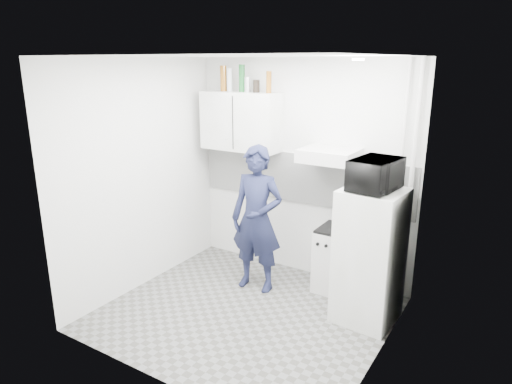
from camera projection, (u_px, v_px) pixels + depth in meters
The scene contains 23 objects.
floor at pixel (245, 313), 4.80m from camera, with size 2.80×2.80×0.00m, color slate.
ceiling at pixel (243, 56), 4.08m from camera, with size 2.80×2.80×0.00m, color white.
wall_back at pixel (302, 170), 5.46m from camera, with size 2.80×2.80×0.00m, color silver.
wall_left at pixel (141, 177), 5.15m from camera, with size 2.60×2.60×0.00m, color silver.
wall_right at pixel (387, 221), 3.73m from camera, with size 2.60×2.60×0.00m, color silver.
person at pixel (257, 219), 5.14m from camera, with size 0.61×0.40×1.68m, color #171B35.
stove at pixel (337, 261), 5.20m from camera, with size 0.45×0.45×0.73m, color silver.
fridge at pixel (369, 257), 4.52m from camera, with size 0.57×0.57×1.38m, color white.
stove_top at pixel (339, 230), 5.10m from camera, with size 0.44×0.44×0.03m, color black.
saucepan at pixel (343, 225), 5.06m from camera, with size 0.20×0.20×0.11m, color silver.
microwave at pixel (375, 174), 4.29m from camera, with size 0.37×0.54×0.30m, color black.
bottle_b at pixel (223, 78), 5.53m from camera, with size 0.08×0.08×0.31m, color brown.
bottle_c at pixel (230, 80), 5.49m from camera, with size 0.07×0.07×0.27m, color #B2B7BC.
bottle_d at pixel (242, 78), 5.39m from camera, with size 0.07×0.07×0.32m, color #144C1E.
canister_a at pixel (247, 85), 5.38m from camera, with size 0.07×0.07×0.18m, color silver.
canister_b at pixel (256, 86), 5.32m from camera, with size 0.08×0.08×0.15m, color black.
bottle_e at pixel (269, 82), 5.22m from camera, with size 0.06×0.06×0.25m, color brown.
upper_cabinet at pixel (241, 121), 5.54m from camera, with size 1.00×0.35×0.70m, color white.
range_hood at pixel (329, 155), 4.95m from camera, with size 0.60×0.50×0.14m, color silver.
backsplash at pixel (301, 178), 5.47m from camera, with size 2.74×0.03×0.60m, color white.
pipe_a at pixel (411, 187), 4.73m from camera, with size 0.05×0.05×2.60m, color silver.
pipe_b at pixel (399, 185), 4.79m from camera, with size 0.04×0.04×2.60m, color silver.
ceiling_spot_fixture at pixel (358, 59), 3.74m from camera, with size 0.10×0.10×0.02m, color white.
Camera 1 is at (2.35, -3.55, 2.56)m, focal length 32.00 mm.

